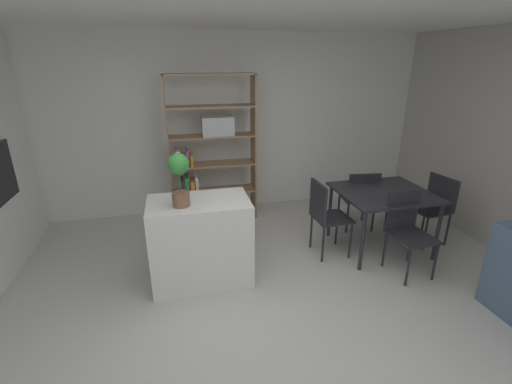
{
  "coord_description": "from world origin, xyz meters",
  "views": [
    {
      "loc": [
        -0.67,
        -2.55,
        2.25
      ],
      "look_at": [
        -0.0,
        0.34,
        1.14
      ],
      "focal_mm": 24.76,
      "sensor_mm": 36.0,
      "label": 1
    }
  ],
  "objects_px": {
    "dining_chair_window_side": "(434,203)",
    "dining_chair_near": "(407,226)",
    "kitchen_island": "(201,241)",
    "dining_table": "(383,197)",
    "potted_plant_on_island": "(179,176)",
    "built_in_oven": "(0,173)",
    "dining_chair_far": "(360,195)",
    "dining_chair_island_side": "(325,212)",
    "open_bookshelf": "(208,151)"
  },
  "relations": [
    {
      "from": "open_bookshelf",
      "to": "dining_chair_window_side",
      "type": "xyz_separation_m",
      "value": [
        2.73,
        -1.37,
        -0.5
      ]
    },
    {
      "from": "potted_plant_on_island",
      "to": "dining_chair_near",
      "type": "relative_size",
      "value": 0.57
    },
    {
      "from": "dining_table",
      "to": "dining_chair_near",
      "type": "xyz_separation_m",
      "value": [
        -0.01,
        -0.51,
        -0.15
      ]
    },
    {
      "from": "dining_chair_near",
      "to": "dining_chair_far",
      "type": "distance_m",
      "value": 1.04
    },
    {
      "from": "dining_chair_window_side",
      "to": "dining_chair_far",
      "type": "bearing_deg",
      "value": -131.4
    },
    {
      "from": "dining_table",
      "to": "dining_chair_near",
      "type": "height_order",
      "value": "dining_chair_near"
    },
    {
      "from": "dining_chair_window_side",
      "to": "dining_chair_island_side",
      "type": "bearing_deg",
      "value": -97.19
    },
    {
      "from": "open_bookshelf",
      "to": "potted_plant_on_island",
      "type": "bearing_deg",
      "value": -104.59
    },
    {
      "from": "dining_chair_near",
      "to": "dining_chair_window_side",
      "type": "xyz_separation_m",
      "value": [
        0.76,
        0.53,
        -0.01
      ]
    },
    {
      "from": "potted_plant_on_island",
      "to": "open_bookshelf",
      "type": "height_order",
      "value": "open_bookshelf"
    },
    {
      "from": "dining_chair_near",
      "to": "kitchen_island",
      "type": "bearing_deg",
      "value": 167.58
    },
    {
      "from": "dining_table",
      "to": "dining_chair_window_side",
      "type": "bearing_deg",
      "value": 0.94
    },
    {
      "from": "open_bookshelf",
      "to": "dining_chair_far",
      "type": "height_order",
      "value": "open_bookshelf"
    },
    {
      "from": "dining_table",
      "to": "dining_chair_island_side",
      "type": "xyz_separation_m",
      "value": [
        -0.76,
        -0.0,
        -0.13
      ]
    },
    {
      "from": "open_bookshelf",
      "to": "dining_chair_far",
      "type": "bearing_deg",
      "value": -23.64
    },
    {
      "from": "potted_plant_on_island",
      "to": "dining_table",
      "type": "bearing_deg",
      "value": 6.78
    },
    {
      "from": "built_in_oven",
      "to": "potted_plant_on_island",
      "type": "bearing_deg",
      "value": -23.56
    },
    {
      "from": "dining_chair_island_side",
      "to": "open_bookshelf",
      "type": "bearing_deg",
      "value": 39.65
    },
    {
      "from": "open_bookshelf",
      "to": "dining_chair_island_side",
      "type": "height_order",
      "value": "open_bookshelf"
    },
    {
      "from": "kitchen_island",
      "to": "dining_chair_near",
      "type": "relative_size",
      "value": 1.13
    },
    {
      "from": "dining_chair_near",
      "to": "dining_chair_island_side",
      "type": "relative_size",
      "value": 0.98
    },
    {
      "from": "dining_table",
      "to": "dining_chair_far",
      "type": "xyz_separation_m",
      "value": [
        -0.01,
        0.52,
        -0.17
      ]
    },
    {
      "from": "dining_chair_far",
      "to": "built_in_oven",
      "type": "bearing_deg",
      "value": 7.34
    },
    {
      "from": "built_in_oven",
      "to": "kitchen_island",
      "type": "xyz_separation_m",
      "value": [
        2.01,
        -0.71,
        -0.68
      ]
    },
    {
      "from": "open_bookshelf",
      "to": "dining_chair_island_side",
      "type": "xyz_separation_m",
      "value": [
        1.22,
        -1.39,
        -0.47
      ]
    },
    {
      "from": "dining_chair_far",
      "to": "potted_plant_on_island",
      "type": "bearing_deg",
      "value": 25.84
    },
    {
      "from": "dining_chair_near",
      "to": "dining_chair_window_side",
      "type": "relative_size",
      "value": 1.04
    },
    {
      "from": "built_in_oven",
      "to": "potted_plant_on_island",
      "type": "distance_m",
      "value": 2.01
    },
    {
      "from": "dining_table",
      "to": "dining_chair_near",
      "type": "relative_size",
      "value": 1.19
    },
    {
      "from": "dining_chair_far",
      "to": "dining_table",
      "type": "bearing_deg",
      "value": 98.48
    },
    {
      "from": "kitchen_island",
      "to": "dining_chair_near",
      "type": "bearing_deg",
      "value": -8.03
    },
    {
      "from": "potted_plant_on_island",
      "to": "dining_chair_island_side",
      "type": "distance_m",
      "value": 1.81
    },
    {
      "from": "kitchen_island",
      "to": "open_bookshelf",
      "type": "height_order",
      "value": "open_bookshelf"
    },
    {
      "from": "potted_plant_on_island",
      "to": "dining_chair_island_side",
      "type": "xyz_separation_m",
      "value": [
        1.66,
        0.28,
        -0.67
      ]
    },
    {
      "from": "potted_plant_on_island",
      "to": "dining_chair_island_side",
      "type": "relative_size",
      "value": 0.56
    },
    {
      "from": "dining_chair_near",
      "to": "dining_chair_far",
      "type": "height_order",
      "value": "dining_chair_near"
    },
    {
      "from": "potted_plant_on_island",
      "to": "dining_chair_window_side",
      "type": "relative_size",
      "value": 0.6
    },
    {
      "from": "built_in_oven",
      "to": "open_bookshelf",
      "type": "bearing_deg",
      "value": 20.96
    },
    {
      "from": "dining_chair_window_side",
      "to": "dining_chair_near",
      "type": "bearing_deg",
      "value": -63.23
    },
    {
      "from": "kitchen_island",
      "to": "dining_table",
      "type": "distance_m",
      "value": 2.27
    },
    {
      "from": "dining_chair_window_side",
      "to": "kitchen_island",
      "type": "bearing_deg",
      "value": -93.77
    },
    {
      "from": "kitchen_island",
      "to": "potted_plant_on_island",
      "type": "xyz_separation_m",
      "value": [
        -0.17,
        -0.09,
        0.77
      ]
    },
    {
      "from": "kitchen_island",
      "to": "dining_table",
      "type": "height_order",
      "value": "kitchen_island"
    },
    {
      "from": "dining_chair_near",
      "to": "dining_chair_island_side",
      "type": "height_order",
      "value": "dining_chair_island_side"
    },
    {
      "from": "dining_table",
      "to": "dining_chair_near",
      "type": "bearing_deg",
      "value": -90.86
    },
    {
      "from": "open_bookshelf",
      "to": "dining_chair_near",
      "type": "xyz_separation_m",
      "value": [
        1.97,
        -1.9,
        -0.49
      ]
    },
    {
      "from": "dining_chair_far",
      "to": "dining_chair_near",
      "type": "bearing_deg",
      "value": 97.43
    },
    {
      "from": "open_bookshelf",
      "to": "dining_table",
      "type": "distance_m",
      "value": 2.44
    },
    {
      "from": "kitchen_island",
      "to": "open_bookshelf",
      "type": "xyz_separation_m",
      "value": [
        0.27,
        1.58,
        0.57
      ]
    },
    {
      "from": "built_in_oven",
      "to": "dining_table",
      "type": "height_order",
      "value": "built_in_oven"
    }
  ]
}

